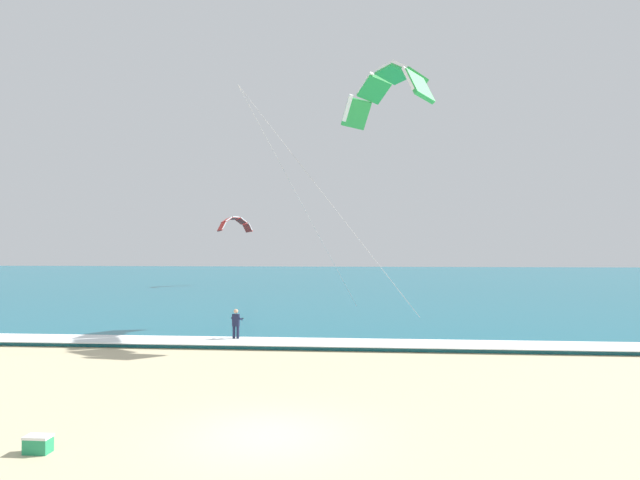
# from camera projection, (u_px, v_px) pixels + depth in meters

# --- Properties ---
(ground_plane) EXTENTS (200.00, 200.00, 0.00)m
(ground_plane) POSITION_uv_depth(u_px,v_px,m) (269.00, 435.00, 14.36)
(ground_plane) COLOR #C6B78E
(sea) EXTENTS (200.00, 120.00, 0.20)m
(sea) POSITION_uv_depth(u_px,v_px,m) (354.00, 280.00, 86.05)
(sea) COLOR #146075
(sea) RESTS_ON ground
(surf_foam) EXTENTS (200.00, 2.50, 0.04)m
(surf_foam) POSITION_uv_depth(u_px,v_px,m) (317.00, 342.00, 27.30)
(surf_foam) COLOR white
(surf_foam) RESTS_ON sea
(surfboard) EXTENTS (0.56, 1.43, 0.09)m
(surfboard) POSITION_uv_depth(u_px,v_px,m) (236.00, 343.00, 28.31)
(surfboard) COLOR #239EC6
(surfboard) RESTS_ON ground
(kitesurfer) EXTENTS (0.55, 0.55, 1.69)m
(kitesurfer) POSITION_uv_depth(u_px,v_px,m) (236.00, 324.00, 28.35)
(kitesurfer) COLOR #191E38
(kitesurfer) RESTS_ON ground
(kite_primary) EXTENTS (9.94, 7.53, 13.74)m
(kite_primary) POSITION_uv_depth(u_px,v_px,m) (388.00, 87.00, 32.29)
(kite_primary) COLOR green
(kite_distant) EXTENTS (3.56, 4.92, 1.91)m
(kite_distant) POSITION_uv_depth(u_px,v_px,m) (234.00, 223.00, 70.39)
(kite_distant) COLOR red
(cooler_box) EXTENTS (0.58, 0.38, 0.40)m
(cooler_box) POSITION_uv_depth(u_px,v_px,m) (38.00, 444.00, 13.09)
(cooler_box) COLOR #238E5B
(cooler_box) RESTS_ON ground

